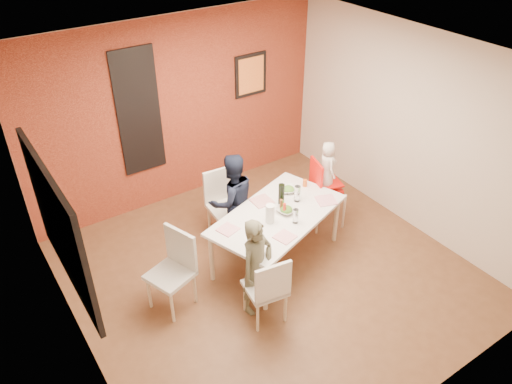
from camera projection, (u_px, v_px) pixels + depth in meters
ground at (269, 273)px, 6.25m from camera, size 4.50×4.50×0.00m
ceiling at (274, 63)px, 4.76m from camera, size 4.50×4.50×0.02m
wall_back at (179, 111)px, 7.06m from camera, size 4.50×0.02×2.70m
wall_front at (436, 307)px, 3.95m from camera, size 4.50×0.02×2.70m
wall_left at (67, 258)px, 4.45m from camera, size 0.02×4.50×2.70m
wall_right at (410, 130)px, 6.56m from camera, size 0.02×4.50×2.70m
brick_accent_wall at (179, 112)px, 7.04m from camera, size 4.50×0.02×2.70m
picture_window_frame at (59, 227)px, 4.49m from camera, size 0.05×1.70×1.30m
picture_window_pane at (60, 227)px, 4.50m from camera, size 0.02×1.55×1.15m
glassblock_strip at (139, 113)px, 6.67m from camera, size 0.55×0.03×1.70m
glassblock_surround at (139, 113)px, 6.66m from camera, size 0.60×0.03×1.76m
art_print_frame at (251, 75)px, 7.42m from camera, size 0.54×0.03×0.64m
art_print_canvas at (251, 75)px, 7.41m from camera, size 0.44×0.01×0.54m
dining_table at (277, 218)px, 6.11m from camera, size 1.94×1.46×0.72m
chair_near at (268, 287)px, 5.33m from camera, size 0.47×0.47×0.89m
chair_far at (223, 200)px, 6.65m from camera, size 0.47×0.47×0.95m
chair_left at (175, 265)px, 5.56m from camera, size 0.57×0.57×0.96m
high_chair at (323, 186)px, 6.78m from camera, size 0.53×0.53×1.02m
child_near at (257, 267)px, 5.44m from camera, size 0.50×0.39×1.21m
child_far at (232, 201)px, 6.41m from camera, size 0.68×0.55×1.32m
toddler at (327, 165)px, 6.60m from camera, size 0.30×0.38×0.68m
plate_near_left at (285, 237)px, 5.69m from camera, size 0.25×0.25×0.01m
plate_far_mid at (262, 201)px, 6.29m from camera, size 0.25×0.25×0.01m
plate_near_right at (326, 200)px, 6.31m from camera, size 0.30×0.30×0.01m
plate_far_left at (228, 229)px, 5.81m from camera, size 0.26×0.26×0.01m
salad_bowl_a at (286, 210)px, 6.09m from camera, size 0.28×0.28×0.06m
salad_bowl_b at (288, 190)px, 6.47m from camera, size 0.29×0.29×0.05m
wine_bottle at (281, 194)px, 6.17m from camera, size 0.08×0.08×0.29m
wine_glass_a at (296, 216)px, 5.88m from camera, size 0.07×0.07×0.19m
wine_glass_b at (297, 194)px, 6.24m from camera, size 0.08×0.08×0.22m
paper_towel_roll at (270, 214)px, 5.87m from camera, size 0.11×0.11×0.24m
condiment_red at (284, 209)px, 6.04m from camera, size 0.04×0.04×0.15m
condiment_green at (283, 205)px, 6.12m from camera, size 0.03×0.03×0.13m
condiment_brown at (281, 205)px, 6.11m from camera, size 0.04×0.04×0.15m
sippy_cup at (305, 183)px, 6.56m from camera, size 0.06×0.06×0.10m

